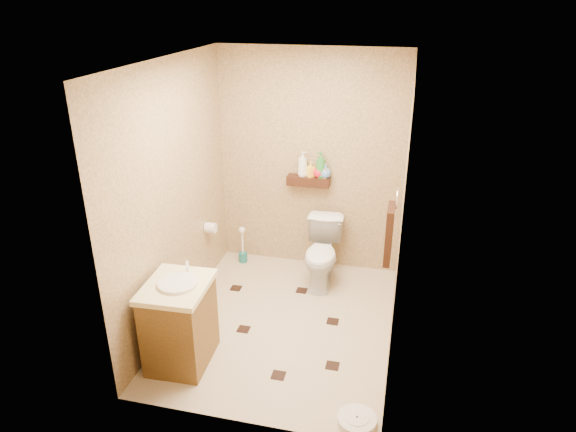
# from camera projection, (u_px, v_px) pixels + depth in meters

# --- Properties ---
(ground) EXTENTS (2.50, 2.50, 0.00)m
(ground) POSITION_uv_depth(u_px,v_px,m) (283.00, 323.00, 4.86)
(ground) COLOR #CBB594
(ground) RESTS_ON ground
(wall_back) EXTENTS (2.00, 0.04, 2.40)m
(wall_back) POSITION_uv_depth(u_px,v_px,m) (310.00, 163.00, 5.49)
(wall_back) COLOR tan
(wall_back) RESTS_ON ground
(wall_front) EXTENTS (2.00, 0.04, 2.40)m
(wall_front) POSITION_uv_depth(u_px,v_px,m) (235.00, 279.00, 3.26)
(wall_front) COLOR tan
(wall_front) RESTS_ON ground
(wall_left) EXTENTS (0.04, 2.50, 2.40)m
(wall_left) POSITION_uv_depth(u_px,v_px,m) (174.00, 196.00, 4.59)
(wall_left) COLOR tan
(wall_left) RESTS_ON ground
(wall_right) EXTENTS (0.04, 2.50, 2.40)m
(wall_right) POSITION_uv_depth(u_px,v_px,m) (401.00, 217.00, 4.17)
(wall_right) COLOR tan
(wall_right) RESTS_ON ground
(ceiling) EXTENTS (2.00, 2.50, 0.02)m
(ceiling) POSITION_uv_depth(u_px,v_px,m) (281.00, 60.00, 3.89)
(ceiling) COLOR silver
(ceiling) RESTS_ON wall_back
(wall_shelf) EXTENTS (0.46, 0.14, 0.10)m
(wall_shelf) POSITION_uv_depth(u_px,v_px,m) (308.00, 181.00, 5.49)
(wall_shelf) COLOR #3D1E10
(wall_shelf) RESTS_ON wall_back
(floor_accents) EXTENTS (1.29, 1.42, 0.01)m
(floor_accents) POSITION_uv_depth(u_px,v_px,m) (286.00, 325.00, 4.82)
(floor_accents) COLOR black
(floor_accents) RESTS_ON ground
(toilet) EXTENTS (0.42, 0.69, 0.69)m
(toilet) POSITION_uv_depth(u_px,v_px,m) (322.00, 253.00, 5.41)
(toilet) COLOR white
(toilet) RESTS_ON ground
(vanity) EXTENTS (0.52, 0.63, 0.86)m
(vanity) POSITION_uv_depth(u_px,v_px,m) (180.00, 322.00, 4.23)
(vanity) COLOR brown
(vanity) RESTS_ON ground
(bathroom_scale) EXTENTS (0.38, 0.38, 0.06)m
(bathroom_scale) POSITION_uv_depth(u_px,v_px,m) (357.00, 420.00, 3.72)
(bathroom_scale) COLOR white
(bathroom_scale) RESTS_ON ground
(toilet_brush) EXTENTS (0.10, 0.10, 0.44)m
(toilet_brush) POSITION_uv_depth(u_px,v_px,m) (243.00, 250.00, 5.91)
(toilet_brush) COLOR #196767
(toilet_brush) RESTS_ON ground
(towel_ring) EXTENTS (0.12, 0.30, 0.76)m
(towel_ring) POSITION_uv_depth(u_px,v_px,m) (390.00, 231.00, 4.51)
(towel_ring) COLOR silver
(towel_ring) RESTS_ON wall_right
(toilet_paper) EXTENTS (0.12, 0.11, 0.12)m
(toilet_paper) POSITION_uv_depth(u_px,v_px,m) (211.00, 228.00, 5.40)
(toilet_paper) COLOR white
(toilet_paper) RESTS_ON wall_left
(bottle_a) EXTENTS (0.11, 0.11, 0.27)m
(bottle_a) POSITION_uv_depth(u_px,v_px,m) (303.00, 164.00, 5.43)
(bottle_a) COLOR white
(bottle_a) RESTS_ON wall_shelf
(bottle_b) EXTENTS (0.11, 0.11, 0.17)m
(bottle_b) POSITION_uv_depth(u_px,v_px,m) (311.00, 169.00, 5.43)
(bottle_b) COLOR yellow
(bottle_b) RESTS_ON wall_shelf
(bottle_c) EXTENTS (0.16, 0.16, 0.16)m
(bottle_c) POSITION_uv_depth(u_px,v_px,m) (319.00, 170.00, 5.42)
(bottle_c) COLOR red
(bottle_c) RESTS_ON wall_shelf
(bottle_d) EXTENTS (0.15, 0.15, 0.28)m
(bottle_d) POSITION_uv_depth(u_px,v_px,m) (321.00, 165.00, 5.39)
(bottle_d) COLOR #2B8333
(bottle_d) RESTS_ON wall_shelf
(bottle_e) EXTENTS (0.09, 0.09, 0.16)m
(bottle_e) POSITION_uv_depth(u_px,v_px,m) (324.00, 171.00, 5.40)
(bottle_e) COLOR #C58241
(bottle_e) RESTS_ON wall_shelf
(bottle_f) EXTENTS (0.14, 0.14, 0.15)m
(bottle_f) POSITION_uv_depth(u_px,v_px,m) (325.00, 171.00, 5.40)
(bottle_f) COLOR #5286CD
(bottle_f) RESTS_ON wall_shelf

